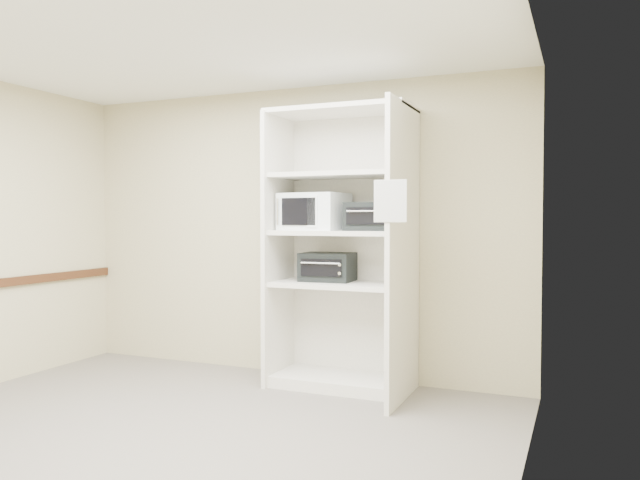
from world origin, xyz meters
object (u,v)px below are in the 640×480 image
at_px(toaster_oven_upper, 371,217).
at_px(shelving_unit, 346,258).
at_px(toaster_oven_lower, 328,267).
at_px(microwave, 314,212).

bearing_deg(toaster_oven_upper, shelving_unit, 170.93).
bearing_deg(toaster_oven_lower, microwave, -170.87).
bearing_deg(toaster_oven_upper, toaster_oven_lower, 166.16).
distance_m(toaster_oven_upper, toaster_oven_lower, 0.62).
bearing_deg(shelving_unit, toaster_oven_upper, -3.86).
height_order(microwave, toaster_oven_lower, microwave).
distance_m(shelving_unit, toaster_oven_lower, 0.22).
xyz_separation_m(microwave, toaster_oven_lower, (0.12, 0.03, -0.49)).
relative_size(toaster_oven_upper, toaster_oven_lower, 0.93).
bearing_deg(toaster_oven_upper, microwave, 170.70).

